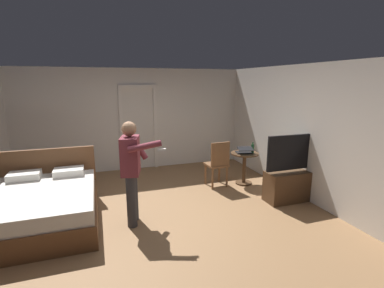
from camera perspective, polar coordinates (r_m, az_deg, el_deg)
ground_plane at (r=4.87m, az=-6.28°, el=-14.52°), size 6.30×6.30×0.00m
wall_back at (r=7.29m, az=-11.56°, el=4.84°), size 5.81×0.12×2.53m
wall_right at (r=5.74m, az=22.34°, el=2.12°), size 0.12×5.97×2.53m
doorway_frame at (r=7.23m, az=-10.76°, el=4.46°), size 0.93×0.08×2.13m
bed at (r=5.11m, az=-27.84°, el=-10.90°), size 1.60×1.99×1.02m
tv_flatscreen at (r=5.66m, az=19.42°, el=-6.99°), size 1.12×0.40×1.27m
side_table at (r=6.27m, az=10.53°, el=-3.81°), size 0.60×0.60×0.70m
laptop at (r=6.14m, az=10.51°, el=-1.41°), size 0.38×0.39×0.16m
bottle_on_table at (r=6.19m, az=12.15°, el=-0.91°), size 0.06×0.06×0.24m
wooden_chair at (r=5.99m, az=5.27°, el=-3.68°), size 0.45×0.45×0.99m
person_blue_shirt at (r=4.43m, az=-12.11°, el=-4.47°), size 0.65×0.67×1.63m
suitcase_dark at (r=6.54m, az=-22.45°, el=-6.76°), size 0.48×0.36×0.31m
suitcase_small at (r=6.72m, az=-22.25°, el=-5.63°), size 0.52×0.35×0.45m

